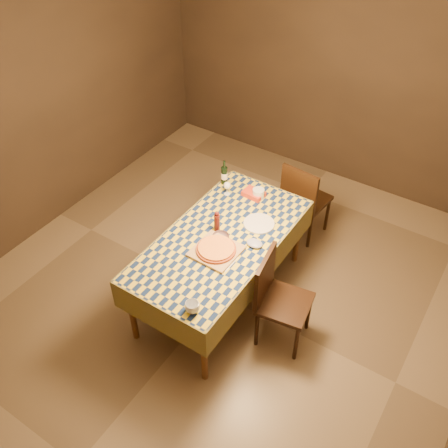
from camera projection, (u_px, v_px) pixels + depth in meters
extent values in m
plane|color=brown|center=(221.00, 295.00, 4.91)|extent=(5.00, 5.00, 0.00)
plane|color=white|center=(220.00, 14.00, 3.12)|extent=(5.00, 5.00, 0.00)
cube|color=#34271D|center=(343.00, 73.00, 5.59)|extent=(4.50, 0.10, 2.70)
cube|color=#34271D|center=(31.00, 111.00, 4.94)|extent=(0.10, 5.00, 2.70)
cylinder|color=brown|center=(132.00, 310.00, 4.30)|extent=(0.06, 0.06, 0.75)
cylinder|color=brown|center=(204.00, 351.00, 3.99)|extent=(0.06, 0.06, 0.75)
cylinder|color=brown|center=(234.00, 207.00, 5.34)|extent=(0.06, 0.06, 0.75)
cylinder|color=brown|center=(298.00, 234.00, 5.03)|extent=(0.06, 0.06, 0.75)
cube|color=brown|center=(221.00, 241.00, 4.42)|extent=(0.90, 1.80, 0.03)
cube|color=olive|center=(221.00, 239.00, 4.41)|extent=(0.92, 1.82, 0.02)
cube|color=olive|center=(157.00, 319.00, 3.93)|extent=(0.94, 0.01, 0.30)
cube|color=olive|center=(270.00, 197.00, 5.08)|extent=(0.94, 0.01, 0.30)
cube|color=olive|center=(180.00, 231.00, 4.69)|extent=(0.01, 1.84, 0.30)
cube|color=olive|center=(266.00, 271.00, 4.31)|extent=(0.01, 1.84, 0.30)
cube|color=tan|center=(216.00, 251.00, 4.26)|extent=(0.38, 0.38, 0.02)
cylinder|color=#9B3C19|center=(216.00, 249.00, 4.25)|extent=(0.39, 0.39, 0.02)
cylinder|color=orange|center=(216.00, 248.00, 4.24)|extent=(0.35, 0.35, 0.02)
cylinder|color=#471210|center=(217.00, 223.00, 4.42)|extent=(0.06, 0.06, 0.18)
sphere|color=#471210|center=(217.00, 214.00, 4.35)|extent=(0.04, 0.04, 0.04)
imported|color=#604850|center=(221.00, 238.00, 4.37)|extent=(0.18, 0.18, 0.05)
cylinder|color=white|center=(227.00, 194.00, 4.87)|extent=(0.08, 0.08, 0.00)
cylinder|color=white|center=(227.00, 191.00, 4.85)|extent=(0.01, 0.01, 0.07)
sphere|color=white|center=(227.00, 185.00, 4.81)|extent=(0.07, 0.07, 0.07)
ellipsoid|color=#410712|center=(227.00, 186.00, 4.81)|extent=(0.05, 0.05, 0.03)
cylinder|color=black|center=(224.00, 176.00, 4.95)|extent=(0.08, 0.08, 0.19)
cylinder|color=black|center=(224.00, 164.00, 4.86)|extent=(0.03, 0.03, 0.08)
cylinder|color=silver|center=(224.00, 176.00, 4.95)|extent=(0.08, 0.08, 0.07)
cylinder|color=silver|center=(258.00, 194.00, 4.80)|extent=(0.14, 0.14, 0.09)
cube|color=red|center=(254.00, 194.00, 4.84)|extent=(0.21, 0.16, 0.05)
cylinder|color=silver|center=(259.00, 224.00, 4.54)|extent=(0.37, 0.37, 0.02)
imported|color=silver|center=(192.00, 307.00, 3.77)|extent=(0.14, 0.14, 0.09)
cube|color=white|center=(219.00, 258.00, 4.21)|extent=(0.27, 0.21, 0.00)
ellipsoid|color=#999DC4|center=(254.00, 243.00, 4.32)|extent=(0.18, 0.16, 0.04)
cube|color=black|center=(307.00, 199.00, 5.32)|extent=(0.46, 0.46, 0.04)
cube|color=black|center=(299.00, 190.00, 5.04)|extent=(0.42, 0.08, 0.46)
cylinder|color=black|center=(327.00, 215.00, 5.50)|extent=(0.04, 0.04, 0.43)
cylinder|color=black|center=(300.00, 202.00, 5.67)|extent=(0.04, 0.04, 0.43)
cylinder|color=black|center=(310.00, 232.00, 5.29)|extent=(0.04, 0.04, 0.43)
cylinder|color=black|center=(282.00, 218.00, 5.46)|extent=(0.04, 0.04, 0.43)
cube|color=black|center=(285.00, 304.00, 4.26)|extent=(0.48, 0.48, 0.04)
cube|color=black|center=(265.00, 277.00, 4.15)|extent=(0.10, 0.42, 0.46)
cylinder|color=black|center=(296.00, 343.00, 4.23)|extent=(0.04, 0.04, 0.43)
cylinder|color=black|center=(309.00, 313.00, 4.48)|extent=(0.04, 0.04, 0.43)
cylinder|color=black|center=(257.00, 329.00, 4.34)|extent=(0.04, 0.04, 0.43)
cylinder|color=black|center=(271.00, 300.00, 4.59)|extent=(0.04, 0.04, 0.43)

